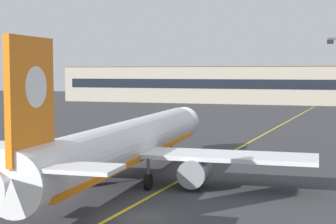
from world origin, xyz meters
The scene contains 5 objects.
ground_plane centered at (0.00, 0.00, 0.00)m, with size 400.00×400.00×0.00m, color #353538.
taxiway_centreline centered at (0.00, 30.00, 0.00)m, with size 0.30×180.00×0.01m, color yellow.
airliner_foreground centered at (-5.08, 9.64, 3.37)m, with size 32.17×41.50×11.65m.
safety_cone_by_nose_gear centered at (-4.71, 26.50, 0.26)m, with size 0.44×0.44×0.55m.
terminal_building centered at (-7.70, 129.29, 5.79)m, with size 132.64×12.40×11.57m.
Camera 1 is at (12.49, -32.57, 9.66)m, focal length 57.15 mm.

